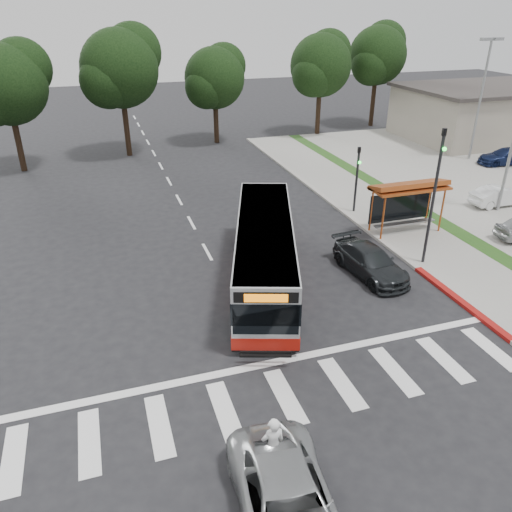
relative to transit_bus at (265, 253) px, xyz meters
name	(u,v)px	position (x,y,z in m)	size (l,w,h in m)	color
ground	(241,314)	(-1.78, -2.24, -1.42)	(140.00, 140.00, 0.00)	black
sidewalk_east	(378,212)	(9.22, 5.76, -1.36)	(4.00, 40.00, 0.12)	gray
curb_east	(348,216)	(7.22, 5.76, -1.34)	(0.30, 40.00, 0.15)	#9E9991
curb_east_red	(460,301)	(7.22, -4.24, -1.34)	(0.32, 6.00, 0.15)	maroon
commercial_building	(483,114)	(28.22, 19.76, 0.78)	(14.00, 10.00, 4.40)	gray
building_roof_cap	(489,88)	(28.22, 19.76, 3.13)	(14.60, 10.60, 0.30)	#383330
crosswalk_ladder	(285,396)	(-1.78, -7.24, -1.41)	(18.00, 2.60, 0.01)	silver
bus_shelter	(408,191)	(9.02, 2.86, 0.93)	(4.20, 1.60, 2.86)	#A4481B
traffic_signal_ne_tall	(435,187)	(7.82, -0.75, 2.46)	(0.18, 0.37, 6.50)	black
traffic_signal_ne_short	(357,173)	(7.82, 6.25, 1.06)	(0.18, 0.37, 4.00)	black
lot_light_mid	(483,83)	(22.22, 13.76, 4.49)	(1.90, 0.35, 9.01)	gray
tree_ne_a	(321,64)	(14.30, 25.82, 4.98)	(6.16, 5.74, 9.30)	black
tree_ne_b	(378,54)	(21.30, 27.82, 5.50)	(6.16, 5.74, 10.02)	black
tree_north_a	(121,67)	(-3.70, 23.83, 5.51)	(6.60, 6.15, 10.17)	black
tree_north_b	(215,77)	(4.29, 25.82, 4.25)	(5.72, 5.33, 8.43)	black
tree_north_c	(7,83)	(-11.70, 21.82, 4.88)	(6.16, 5.74, 9.30)	black
transit_bus	(265,253)	(0.00, 0.00, 0.00)	(2.38, 10.96, 2.83)	#B5B7BA
pedestrian	(273,445)	(-3.11, -9.74, -0.53)	(0.65, 0.42, 1.78)	white
dark_sedan	(370,262)	(4.83, -0.87, -0.77)	(1.82, 4.47, 1.30)	#212427
silver_suv_south	(288,507)	(-3.33, -11.43, -0.73)	(2.29, 4.96, 1.38)	#989B9D
parked_car_1	(499,196)	(16.77, 4.44, -0.72)	(1.27, 3.64, 1.20)	silver
parked_car_3	(506,156)	(23.80, 11.60, -0.70)	(1.73, 4.26, 1.24)	#131F45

